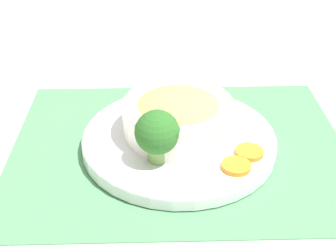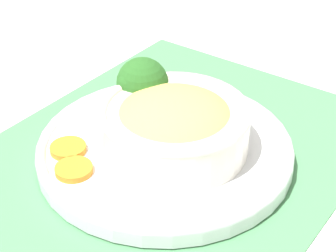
% 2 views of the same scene
% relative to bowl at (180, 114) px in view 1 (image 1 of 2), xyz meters
% --- Properties ---
extents(ground_plane, '(4.00, 4.00, 0.00)m').
position_rel_bowl_xyz_m(ground_plane, '(0.00, 0.01, -0.05)').
color(ground_plane, white).
extents(placemat, '(0.52, 0.42, 0.00)m').
position_rel_bowl_xyz_m(placemat, '(0.00, 0.01, -0.05)').
color(placemat, '#4C8C59').
rests_on(placemat, ground_plane).
extents(plate, '(0.28, 0.28, 0.02)m').
position_rel_bowl_xyz_m(plate, '(0.00, 0.01, -0.04)').
color(plate, silver).
rests_on(plate, placemat).
extents(bowl, '(0.16, 0.16, 0.06)m').
position_rel_bowl_xyz_m(bowl, '(0.00, 0.00, 0.00)').
color(bowl, silver).
rests_on(bowl, plate).
extents(broccoli_floret, '(0.06, 0.06, 0.07)m').
position_rel_bowl_xyz_m(broccoli_floret, '(0.04, 0.06, 0.01)').
color(broccoli_floret, '#759E51').
rests_on(broccoli_floret, plate).
extents(carrot_slice_near, '(0.04, 0.04, 0.01)m').
position_rel_bowl_xyz_m(carrot_slice_near, '(-0.06, 0.10, -0.03)').
color(carrot_slice_near, orange).
rests_on(carrot_slice_near, plate).
extents(carrot_slice_middle, '(0.04, 0.04, 0.01)m').
position_rel_bowl_xyz_m(carrot_slice_middle, '(-0.09, 0.07, -0.03)').
color(carrot_slice_middle, orange).
rests_on(carrot_slice_middle, plate).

